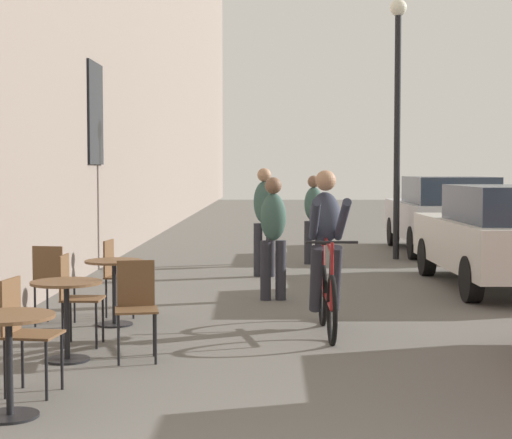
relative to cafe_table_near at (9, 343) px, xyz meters
name	(u,v)px	position (x,y,z in m)	size (l,w,h in m)	color
cafe_table_near	(9,343)	(0.00, 0.00, 0.00)	(0.64, 0.64, 0.72)	black
cafe_chair_near_toward_wall	(24,327)	(-0.08, 0.61, 0.00)	(0.42, 0.42, 0.89)	black
cafe_table_mid	(67,303)	(-0.02, 1.75, 0.00)	(0.64, 0.64, 0.72)	black
cafe_chair_mid_toward_street	(136,303)	(0.59, 1.82, 0.00)	(0.44, 0.44, 0.89)	black
cafe_chair_mid_toward_wall	(75,293)	(-0.10, 2.40, 0.00)	(0.38, 0.38, 0.89)	black
cafe_table_far	(114,278)	(0.08, 3.49, 0.00)	(0.64, 0.64, 0.72)	black
cafe_chair_far_toward_street	(117,272)	(0.01, 4.09, 0.00)	(0.42, 0.42, 0.89)	black
cafe_chair_far_toward_wall	(52,279)	(-0.59, 3.42, 0.00)	(0.44, 0.44, 0.89)	black
cyclist_on_bicycle	(326,255)	(2.39, 3.18, 0.29)	(0.52, 1.76, 1.74)	black
pedestrian_near	(273,231)	(1.83, 5.31, 0.39)	(0.37, 0.28, 1.61)	#26262D
pedestrian_mid	(264,215)	(1.69, 7.75, 0.46)	(0.37, 0.28, 1.73)	#26262D
pedestrian_far	(314,214)	(2.57, 9.57, 0.38)	(0.38, 0.30, 1.60)	#26262D
street_lamp	(398,95)	(4.18, 10.43, 2.59)	(0.32, 0.32, 4.90)	black
parked_car_second	(504,235)	(5.15, 6.45, 0.25)	(1.86, 4.23, 1.49)	beige
parked_car_third	(445,213)	(5.35, 11.69, 0.29)	(1.86, 4.39, 1.56)	#B7B7BC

